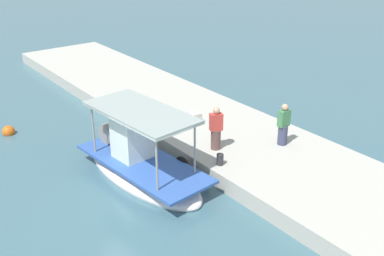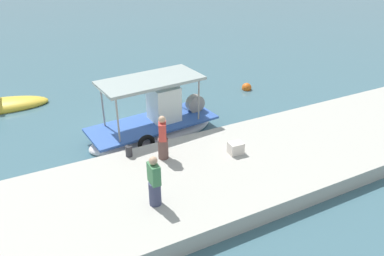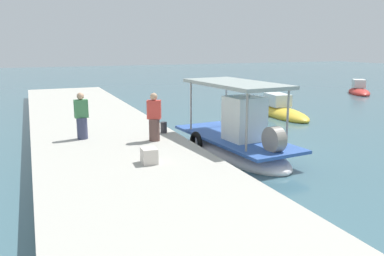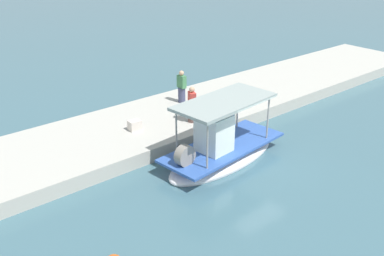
# 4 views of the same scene
# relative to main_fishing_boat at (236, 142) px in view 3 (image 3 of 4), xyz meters

# --- Properties ---
(ground_plane) EXTENTS (120.00, 120.00, 0.00)m
(ground_plane) POSITION_rel_main_fishing_boat_xyz_m (-1.03, 0.60, -0.47)
(ground_plane) COLOR #3F6470
(dock_quay) EXTENTS (36.00, 5.06, 0.59)m
(dock_quay) POSITION_rel_main_fishing_boat_xyz_m (-1.03, -4.13, -0.18)
(dock_quay) COLOR #B4B1A6
(dock_quay) RESTS_ON ground_plane
(main_fishing_boat) EXTENTS (5.79, 2.59, 2.91)m
(main_fishing_boat) POSITION_rel_main_fishing_boat_xyz_m (0.00, 0.00, 0.00)
(main_fishing_boat) COLOR white
(main_fishing_boat) RESTS_ON ground_plane
(fisherman_near_bollard) EXTENTS (0.36, 0.46, 1.62)m
(fisherman_near_bollard) POSITION_rel_main_fishing_boat_xyz_m (-2.00, -4.97, 0.85)
(fisherman_near_bollard) COLOR #3C415F
(fisherman_near_bollard) RESTS_ON dock_quay
(fisherman_by_crate) EXTENTS (0.48, 0.53, 1.64)m
(fisherman_by_crate) POSITION_rel_main_fishing_boat_xyz_m (-0.78, -2.73, 0.86)
(fisherman_by_crate) COLOR brown
(fisherman_by_crate) RESTS_ON dock_quay
(mooring_bollard) EXTENTS (0.24, 0.24, 0.40)m
(mooring_bollard) POSITION_rel_main_fishing_boat_xyz_m (-1.83, -2.05, 0.32)
(mooring_bollard) COLOR #2D2D33
(mooring_bollard) RESTS_ON dock_quay
(cargo_crate) EXTENTS (0.53, 0.44, 0.43)m
(cargo_crate) POSITION_rel_main_fishing_boat_xyz_m (1.67, -3.64, 0.33)
(cargo_crate) COLOR beige
(cargo_crate) RESTS_ON dock_quay
(moored_boat_near) EXTENTS (5.13, 2.18, 1.39)m
(moored_boat_near) POSITION_rel_main_fishing_boat_xyz_m (-6.08, 6.12, -0.27)
(moored_boat_near) COLOR gold
(moored_boat_near) RESTS_ON ground_plane
(moored_boat_mid) EXTENTS (4.08, 3.39, 1.33)m
(moored_boat_mid) POSITION_rel_main_fishing_boat_xyz_m (-11.96, 17.59, -0.29)
(moored_boat_mid) COLOR red
(moored_boat_mid) RESTS_ON ground_plane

